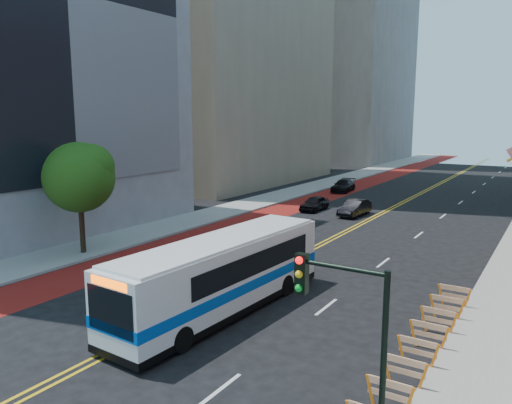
{
  "coord_description": "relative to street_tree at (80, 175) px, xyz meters",
  "views": [
    {
      "loc": [
        13.25,
        -13.43,
        8.33
      ],
      "look_at": [
        -0.12,
        8.0,
        3.98
      ],
      "focal_mm": 35.0,
      "sensor_mm": 36.0,
      "label": 1
    }
  ],
  "objects": [
    {
      "name": "traffic_signal",
      "position": [
        20.66,
        -9.55,
        -1.19
      ],
      "size": [
        2.21,
        0.34,
        5.07
      ],
      "color": "black",
      "rests_on": "sidewalk_right"
    },
    {
      "name": "ground",
      "position": [
        11.24,
        -6.04,
        -4.91
      ],
      "size": [
        160.0,
        160.0,
        0.0
      ],
      "primitive_type": "plane",
      "color": "black",
      "rests_on": "ground"
    },
    {
      "name": "transit_bus",
      "position": [
        12.47,
        -2.79,
        -3.22
      ],
      "size": [
        3.2,
        11.93,
        3.25
      ],
      "rotation": [
        0.0,
        0.0,
        -0.05
      ],
      "color": "silver",
      "rests_on": "ground"
    },
    {
      "name": "car_c",
      "position": [
        3.5,
        32.68,
        -4.25
      ],
      "size": [
        2.31,
        4.75,
        1.33
      ],
      "primitive_type": "imported",
      "rotation": [
        0.0,
        0.0,
        0.1
      ],
      "color": "black",
      "rests_on": "ground"
    },
    {
      "name": "bus_lane_paint",
      "position": [
        3.14,
        23.96,
        -4.91
      ],
      "size": [
        3.6,
        140.0,
        0.01
      ],
      "primitive_type": "cube",
      "color": "maroon",
      "rests_on": "ground"
    },
    {
      "name": "center_line_inner",
      "position": [
        11.06,
        23.96,
        -4.91
      ],
      "size": [
        0.14,
        140.0,
        0.01
      ],
      "primitive_type": "cube",
      "color": "gold",
      "rests_on": "ground"
    },
    {
      "name": "center_line_outer",
      "position": [
        11.42,
        23.96,
        -4.91
      ],
      "size": [
        0.14,
        140.0,
        0.01
      ],
      "primitive_type": "cube",
      "color": "gold",
      "rests_on": "ground"
    },
    {
      "name": "sidewalk_left",
      "position": [
        -0.76,
        23.96,
        -4.84
      ],
      "size": [
        4.0,
        140.0,
        0.15
      ],
      "primitive_type": "cube",
      "color": "gray",
      "rests_on": "ground"
    },
    {
      "name": "lane_dashes",
      "position": [
        16.04,
        31.96,
        -4.9
      ],
      "size": [
        0.14,
        98.2,
        0.01
      ],
      "color": "silver",
      "rests_on": "ground"
    },
    {
      "name": "car_a",
      "position": [
        5.68,
        20.59,
        -4.26
      ],
      "size": [
        1.56,
        3.82,
        1.3
      ],
      "primitive_type": "imported",
      "rotation": [
        0.0,
        0.0,
        0.01
      ],
      "color": "black",
      "rests_on": "ground"
    },
    {
      "name": "car_b",
      "position": [
        9.59,
        20.25,
        -4.22
      ],
      "size": [
        1.64,
        4.25,
        1.38
      ],
      "primitive_type": "imported",
      "rotation": [
        0.0,
        0.0,
        -0.04
      ],
      "color": "black",
      "rests_on": "ground"
    },
    {
      "name": "grey_building_left",
      "position": [
        -9.66,
        1.96,
        10.1
      ],
      "size": [
        14.1,
        24.0,
        30.0
      ],
      "color": "gray",
      "rests_on": "ground"
    },
    {
      "name": "construction_barriers",
      "position": [
        20.84,
        -2.62,
        -4.24
      ],
      "size": [
        1.42,
        10.91,
        1.0
      ],
      "color": "orange",
      "rests_on": "ground"
    },
    {
      "name": "street_tree",
      "position": [
        0.0,
        0.0,
        0.0
      ],
      "size": [
        4.2,
        4.2,
        6.7
      ],
      "color": "black",
      "rests_on": "sidewalk_left"
    }
  ]
}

